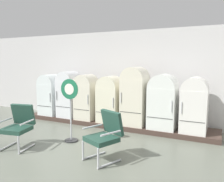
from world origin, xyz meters
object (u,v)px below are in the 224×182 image
Objects in this scene: refrigerator_1 at (69,93)px; armchair_right at (105,134)px; refrigerator_2 at (86,96)px; refrigerator_5 at (163,100)px; refrigerator_4 at (135,94)px; refrigerator_6 at (194,103)px; armchair_left at (19,124)px; refrigerator_3 at (110,98)px; sign_stand at (70,111)px; refrigerator_0 at (50,93)px.

refrigerator_1 is 1.54× the size of armchair_right.
refrigerator_5 is at bearing 0.23° from refrigerator_2.
refrigerator_6 is at bearing 0.34° from refrigerator_4.
armchair_left is (-1.83, -2.43, -0.47)m from refrigerator_4.
refrigerator_2 is 0.80m from refrigerator_3.
refrigerator_6 is at bearing 3.49° from refrigerator_5.
sign_stand is (-1.82, -1.59, -0.14)m from refrigerator_5.
refrigerator_0 is 0.93× the size of refrigerator_1.
refrigerator_0 is at bearing 141.10° from sign_stand.
armchair_left is (0.41, -2.42, -0.39)m from refrigerator_1.
refrigerator_0 is 0.97× the size of refrigerator_6.
armchair_left is (-0.27, -2.38, -0.34)m from refrigerator_2.
refrigerator_1 is at bearing -179.74° from refrigerator_4.
refrigerator_3 is at bearing 65.97° from armchair_left.
armchair_left is (-1.07, -2.39, -0.32)m from refrigerator_3.
refrigerator_4 is 0.80m from refrigerator_5.
sign_stand is (1.23, -1.62, -0.15)m from refrigerator_1.
refrigerator_4 is at bearing 177.23° from refrigerator_5.
refrigerator_5 is at bearing 41.15° from sign_stand.
refrigerator_3 is at bearing -179.93° from refrigerator_5.
refrigerator_6 reaches higher than refrigerator_0.
refrigerator_2 is 3.15m from refrigerator_6.
sign_stand is at bearing -138.85° from refrigerator_5.
refrigerator_6 reaches higher than armchair_right.
sign_stand reaches higher than armchair_right.
refrigerator_2 is 2.78m from armchair_right.
armchair_left is at bearing -127.01° from refrigerator_4.
armchair_left and armchair_right have the same top height.
refrigerator_1 is 2.03m from sign_stand.
sign_stand is (0.55, -1.58, -0.11)m from refrigerator_2.
refrigerator_0 is at bearing 146.15° from armchair_right.
refrigerator_6 is 4.21m from armchair_left.
refrigerator_6 reaches higher than refrigerator_3.
refrigerator_5 is 1.53× the size of armchair_right.
refrigerator_2 is at bearing 109.09° from sign_stand.
refrigerator_2 is 1.46× the size of armchair_left.
refrigerator_6 is at bearing 32.14° from sign_stand.
refrigerator_0 is 3.86m from armchair_right.
refrigerator_2 is 1.46× the size of armchair_right.
refrigerator_2 is at bearing -178.96° from refrigerator_6.
armchair_right is (-1.39, -2.18, -0.34)m from refrigerator_6.
refrigerator_1 is at bearing 178.83° from refrigerator_3.
armchair_right is (0.20, -2.17, -0.47)m from refrigerator_4.
refrigerator_0 is 0.76m from refrigerator_1.
refrigerator_1 is 0.97× the size of sign_stand.
refrigerator_5 reaches higher than sign_stand.
refrigerator_5 is (2.36, 0.01, 0.03)m from refrigerator_2.
armchair_right is at bearing -50.30° from refrigerator_2.
armchair_right is at bearing -41.52° from refrigerator_1.
refrigerator_1 is at bearing 99.69° from armchair_left.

